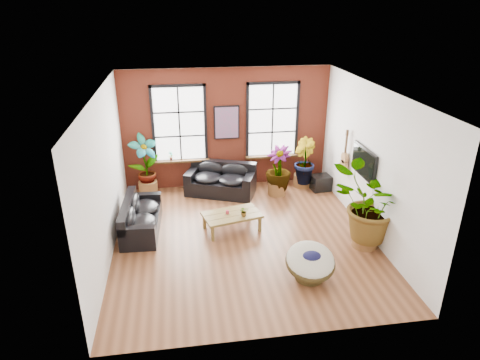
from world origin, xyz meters
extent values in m
cube|color=brown|center=(0.00, 0.00, -0.01)|extent=(6.00, 6.50, 0.02)
cube|color=white|center=(0.00, 0.00, 3.51)|extent=(6.00, 6.50, 0.02)
cube|color=#4D1B12|center=(0.00, 3.26, 1.75)|extent=(6.00, 0.02, 3.50)
cube|color=silver|center=(0.00, -3.26, 1.75)|extent=(6.00, 0.02, 3.50)
cube|color=silver|center=(-3.01, 0.00, 1.75)|extent=(0.02, 6.50, 3.50)
cube|color=silver|center=(3.01, 0.00, 1.75)|extent=(0.02, 6.50, 3.50)
cube|color=white|center=(-1.35, 3.20, 1.95)|extent=(1.40, 0.02, 2.10)
cube|color=#341F0E|center=(-1.35, 3.13, 0.87)|extent=(1.60, 0.22, 0.06)
cube|color=white|center=(1.35, 3.20, 1.95)|extent=(1.40, 0.02, 2.10)
cube|color=#341F0E|center=(1.35, 3.13, 0.87)|extent=(1.60, 0.22, 0.06)
cube|color=black|center=(-0.27, 2.57, 0.22)|extent=(2.14, 1.58, 0.44)
cube|color=black|center=(-0.14, 2.90, 0.66)|extent=(1.89, 0.92, 0.45)
cube|color=black|center=(-1.06, 2.88, 0.55)|extent=(0.56, 0.96, 0.23)
cube|color=black|center=(0.52, 2.26, 0.55)|extent=(0.56, 0.96, 0.23)
ellipsoid|color=black|center=(-0.63, 2.65, 0.50)|extent=(1.04, 1.03, 0.25)
ellipsoid|color=black|center=(-0.53, 2.91, 0.66)|extent=(0.85, 0.53, 0.43)
ellipsoid|color=black|center=(0.05, 2.38, 0.50)|extent=(1.04, 1.03, 0.25)
ellipsoid|color=black|center=(0.15, 2.64, 0.66)|extent=(0.85, 0.53, 0.43)
cube|color=black|center=(-2.40, 0.73, 0.19)|extent=(0.92, 2.00, 0.38)
cube|color=black|center=(-2.71, 0.75, 0.58)|extent=(0.30, 1.97, 0.39)
cube|color=black|center=(-2.44, -0.15, 0.48)|extent=(0.83, 0.24, 0.20)
cube|color=black|center=(-2.36, 1.61, 0.48)|extent=(0.83, 0.24, 0.20)
ellipsoid|color=black|center=(-2.37, 0.34, 0.44)|extent=(0.73, 0.89, 0.22)
ellipsoid|color=black|center=(-2.61, 0.35, 0.58)|extent=(0.26, 0.87, 0.38)
ellipsoid|color=black|center=(-2.33, 1.12, 0.44)|extent=(0.73, 0.89, 0.22)
ellipsoid|color=black|center=(-2.57, 1.13, 0.58)|extent=(0.26, 0.87, 0.38)
cube|color=brown|center=(-0.22, 0.44, 0.41)|extent=(1.51, 1.08, 0.06)
cube|color=#341F0E|center=(-0.19, 0.31, 0.44)|extent=(1.33, 0.33, 0.00)
cube|color=#341F0E|center=(-0.26, 0.56, 0.44)|extent=(1.33, 0.33, 0.00)
cube|color=brown|center=(-0.74, -0.01, 0.19)|extent=(0.08, 0.08, 0.38)
cube|color=brown|center=(0.44, 0.27, 0.19)|extent=(0.08, 0.08, 0.38)
cube|color=brown|center=(-0.89, 0.60, 0.19)|extent=(0.08, 0.08, 0.38)
cube|color=brown|center=(0.29, 0.88, 0.19)|extent=(0.08, 0.08, 0.38)
cylinder|color=#C43143|center=(-0.33, 0.46, 0.48)|extent=(0.09, 0.09, 0.09)
cylinder|color=#3C2F15|center=(1.08, -1.75, 0.12)|extent=(0.61, 0.61, 0.23)
torus|color=#3C2F15|center=(1.08, -1.75, 0.39)|extent=(1.06, 1.06, 0.46)
ellipsoid|color=beige|center=(1.08, -1.75, 0.44)|extent=(1.02, 1.08, 0.62)
ellipsoid|color=#12123A|center=(1.07, -1.79, 0.56)|extent=(0.40, 0.33, 0.17)
cube|color=black|center=(0.00, 3.19, 1.95)|extent=(0.74, 0.04, 0.98)
cube|color=#0C7F8C|center=(0.00, 3.16, 1.95)|extent=(0.66, 0.02, 0.90)
cube|color=black|center=(2.95, 0.30, 1.65)|extent=(0.06, 1.25, 0.72)
cube|color=black|center=(2.92, 0.30, 1.65)|extent=(0.01, 1.15, 0.62)
cylinder|color=#B27F4C|center=(2.90, 1.35, 1.13)|extent=(0.09, 0.38, 0.38)
cylinder|color=#B27F4C|center=(2.90, 1.35, 1.38)|extent=(0.09, 0.30, 0.30)
cylinder|color=black|center=(2.90, 1.35, 1.13)|extent=(0.09, 0.11, 0.11)
cube|color=#341F0E|center=(2.90, 1.35, 1.75)|extent=(0.04, 0.05, 0.55)
cube|color=#341F0E|center=(2.90, 1.35, 2.07)|extent=(0.06, 0.06, 0.14)
cube|color=black|center=(2.68, 2.40, 0.22)|extent=(0.59, 0.51, 0.45)
cylinder|color=brown|center=(-2.35, 2.87, 0.20)|extent=(0.63, 0.63, 0.39)
cylinder|color=brown|center=(2.22, 2.74, 0.19)|extent=(0.67, 0.67, 0.38)
cylinder|color=brown|center=(2.69, -0.74, 0.21)|extent=(0.73, 0.73, 0.42)
cylinder|color=brown|center=(1.33, 2.29, 0.19)|extent=(0.63, 0.63, 0.38)
imported|color=#194813|center=(-2.38, 2.88, 0.97)|extent=(1.04, 0.94, 1.64)
imported|color=#194813|center=(2.21, 2.70, 0.82)|extent=(0.69, 0.82, 1.35)
imported|color=#194813|center=(2.69, -0.77, 1.04)|extent=(1.87, 1.72, 1.77)
imported|color=#194813|center=(1.37, 2.32, 0.79)|extent=(1.03, 1.03, 1.30)
imported|color=#194813|center=(0.05, 0.30, 0.56)|extent=(0.23, 0.20, 0.24)
imported|color=#194813|center=(-1.65, 3.13, 1.04)|extent=(0.17, 0.17, 0.27)
imported|color=#194813|center=(1.70, 3.13, 1.04)|extent=(0.19, 0.19, 0.27)
camera|label=1|loc=(-1.39, -8.68, 5.29)|focal=32.00mm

